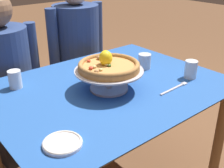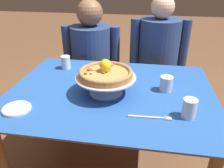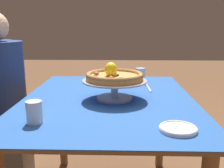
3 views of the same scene
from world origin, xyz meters
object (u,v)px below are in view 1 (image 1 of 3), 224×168
(water_glass_side_right, at_px, (144,62))
(pizza_stand, at_px, (109,77))
(dinner_fork, at_px, (175,88))
(diner_left, at_px, (6,82))
(side_plate, at_px, (62,143))
(pizza, at_px, (109,65))
(water_glass_front_right, at_px, (191,70))
(diner_right, at_px, (78,60))
(water_glass_back_left, at_px, (15,80))

(water_glass_side_right, bearing_deg, pizza_stand, -165.57)
(dinner_fork, height_order, diner_left, diner_left)
(side_plate, bearing_deg, pizza, 31.00)
(water_glass_side_right, bearing_deg, water_glass_front_right, -70.20)
(pizza_stand, relative_size, dinner_fork, 1.63)
(pizza_stand, relative_size, diner_right, 0.29)
(water_glass_back_left, distance_m, water_glass_side_right, 0.75)
(pizza, bearing_deg, diner_right, 67.70)
(pizza, relative_size, water_glass_side_right, 3.43)
(water_glass_side_right, relative_size, dinner_fork, 0.42)
(side_plate, xyz_separation_m, diner_right, (0.75, 1.05, -0.15))
(pizza, distance_m, diner_right, 0.90)
(pizza, xyz_separation_m, diner_left, (-0.28, 0.76, -0.28))
(side_plate, relative_size, diner_right, 0.12)
(water_glass_back_left, relative_size, diner_left, 0.08)
(water_glass_front_right, height_order, diner_right, diner_right)
(water_glass_side_right, height_order, diner_left, diner_left)
(side_plate, xyz_separation_m, dinner_fork, (0.70, 0.04, -0.01))
(pizza_stand, height_order, side_plate, pizza_stand)
(side_plate, height_order, diner_left, diner_left)
(water_glass_side_right, bearing_deg, side_plate, -156.11)
(side_plate, bearing_deg, dinner_fork, 3.34)
(water_glass_back_left, bearing_deg, diner_left, 79.02)
(dinner_fork, distance_m, diner_left, 1.13)
(pizza_stand, relative_size, side_plate, 2.37)
(water_glass_front_right, bearing_deg, water_glass_side_right, 109.80)
(side_plate, bearing_deg, diner_right, 54.38)
(pizza_stand, height_order, water_glass_side_right, pizza_stand)
(pizza_stand, height_order, diner_left, diner_left)
(water_glass_front_right, relative_size, diner_right, 0.08)
(pizza, height_order, water_glass_side_right, pizza)
(pizza, height_order, dinner_fork, pizza)
(water_glass_side_right, bearing_deg, water_glass_back_left, 161.76)
(diner_left, xyz_separation_m, diner_right, (0.60, 0.04, 0.01))
(water_glass_front_right, distance_m, side_plate, 0.88)
(water_glass_side_right, xyz_separation_m, water_glass_front_right, (0.10, -0.27, 0.00))
(water_glass_back_left, relative_size, water_glass_front_right, 0.94)
(dinner_fork, relative_size, diner_right, 0.18)
(water_glass_back_left, xyz_separation_m, diner_left, (0.08, 0.43, -0.19))
(pizza_stand, distance_m, side_plate, 0.50)
(diner_left, bearing_deg, water_glass_back_left, -100.98)
(water_glass_side_right, relative_size, diner_right, 0.07)
(pizza, xyz_separation_m, dinner_fork, (0.27, -0.22, -0.13))
(pizza, distance_m, water_glass_back_left, 0.49)
(side_plate, relative_size, dinner_fork, 0.69)
(pizza_stand, height_order, water_glass_front_right, pizza_stand)
(water_glass_back_left, height_order, diner_left, diner_left)
(dinner_fork, bearing_deg, pizza, 141.69)
(pizza_stand, height_order, water_glass_back_left, pizza_stand)
(pizza, relative_size, diner_left, 0.26)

